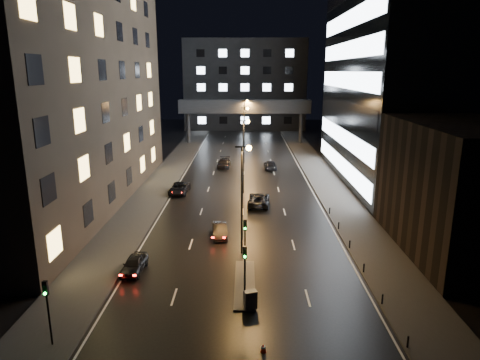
{
  "coord_description": "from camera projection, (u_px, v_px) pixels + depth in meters",
  "views": [
    {
      "loc": [
        0.35,
        -28.74,
        16.44
      ],
      "look_at": [
        -0.33,
        19.77,
        4.0
      ],
      "focal_mm": 32.0,
      "sensor_mm": 36.0,
      "label": 1
    }
  ],
  "objects": [
    {
      "name": "building_right_glass",
      "position": [
        419.0,
        27.0,
        60.86
      ],
      "size": [
        20.0,
        36.0,
        45.0
      ],
      "primitive_type": "cube",
      "color": "black",
      "rests_on": "ground"
    },
    {
      "name": "median_island",
      "position": [
        245.0,
        284.0,
        33.84
      ],
      "size": [
        1.6,
        8.0,
        0.15
      ],
      "primitive_type": "cube",
      "color": "#383533",
      "rests_on": "ground"
    },
    {
      "name": "car_away_d",
      "position": [
        224.0,
        163.0,
        74.67
      ],
      "size": [
        2.27,
        5.25,
        1.51
      ],
      "primitive_type": "imported",
      "rotation": [
        0.0,
        0.0,
        -0.03
      ],
      "color": "black",
      "rests_on": "ground"
    },
    {
      "name": "streetlight_mid_b",
      "position": [
        245.0,
        128.0,
        76.8
      ],
      "size": [
        1.45,
        0.5,
        10.15
      ],
      "color": "black",
      "rests_on": "ground"
    },
    {
      "name": "car_away_b",
      "position": [
        220.0,
        230.0,
        43.52
      ],
      "size": [
        1.84,
        4.17,
        1.33
      ],
      "primitive_type": "imported",
      "rotation": [
        0.0,
        0.0,
        0.11
      ],
      "color": "black",
      "rests_on": "ground"
    },
    {
      "name": "car_toward_a",
      "position": [
        259.0,
        199.0,
        53.62
      ],
      "size": [
        2.96,
        5.71,
        1.54
      ],
      "primitive_type": "imported",
      "rotation": [
        0.0,
        0.0,
        3.07
      ],
      "color": "black",
      "rests_on": "ground"
    },
    {
      "name": "cone_a",
      "position": [
        263.0,
        348.0,
        25.68
      ],
      "size": [
        0.41,
        0.41,
        0.53
      ],
      "primitive_type": "cone",
      "rotation": [
        0.0,
        0.0,
        -0.11
      ],
      "color": "#FF330D",
      "rests_on": "ground"
    },
    {
      "name": "streetlight_mid_a",
      "position": [
        245.0,
        147.0,
        57.43
      ],
      "size": [
        1.45,
        0.5,
        10.15
      ],
      "color": "black",
      "rests_on": "ground"
    },
    {
      "name": "car_away_c",
      "position": [
        179.0,
        188.0,
        58.8
      ],
      "size": [
        2.58,
        5.26,
        1.44
      ],
      "primitive_type": "imported",
      "rotation": [
        0.0,
        0.0,
        -0.04
      ],
      "color": "black",
      "rests_on": "ground"
    },
    {
      "name": "sidewalk_left",
      "position": [
        163.0,
        180.0,
        65.97
      ],
      "size": [
        5.0,
        110.0,
        0.15
      ],
      "primitive_type": "cube",
      "color": "#383533",
      "rests_on": "ground"
    },
    {
      "name": "skybridge",
      "position": [
        245.0,
        107.0,
        97.65
      ],
      "size": [
        30.0,
        3.0,
        10.0
      ],
      "color": "#333335",
      "rests_on": "ground"
    },
    {
      "name": "traffic_signal_near",
      "position": [
        245.0,
        236.0,
        35.5
      ],
      "size": [
        0.28,
        0.34,
        4.4
      ],
      "color": "black",
      "rests_on": "median_island"
    },
    {
      "name": "traffic_signal_far",
      "position": [
        245.0,
        265.0,
        30.17
      ],
      "size": [
        0.28,
        0.34,
        4.4
      ],
      "color": "black",
      "rests_on": "median_island"
    },
    {
      "name": "streetlight_far",
      "position": [
        245.0,
        116.0,
        96.17
      ],
      "size": [
        1.45,
        0.5,
        10.15
      ],
      "color": "black",
      "rests_on": "ground"
    },
    {
      "name": "car_away_a",
      "position": [
        134.0,
        264.0,
        35.86
      ],
      "size": [
        1.8,
        4.07,
        1.36
      ],
      "primitive_type": "imported",
      "rotation": [
        0.0,
        0.0,
        -0.05
      ],
      "color": "black",
      "rests_on": "ground"
    },
    {
      "name": "ground",
      "position": [
        244.0,
        173.0,
        70.66
      ],
      "size": [
        160.0,
        160.0,
        0.0
      ],
      "primitive_type": "plane",
      "color": "black",
      "rests_on": "ground"
    },
    {
      "name": "car_toward_b",
      "position": [
        270.0,
        165.0,
        73.46
      ],
      "size": [
        2.17,
        5.0,
        1.43
      ],
      "primitive_type": "imported",
      "rotation": [
        0.0,
        0.0,
        3.17
      ],
      "color": "black",
      "rests_on": "ground"
    },
    {
      "name": "building_left",
      "position": [
        53.0,
        40.0,
        50.51
      ],
      "size": [
        15.0,
        48.0,
        40.0
      ],
      "primitive_type": "cube",
      "color": "#2D2319",
      "rests_on": "ground"
    },
    {
      "name": "building_right_low",
      "position": [
        461.0,
        189.0,
        38.87
      ],
      "size": [
        10.0,
        18.0,
        12.0
      ],
      "primitive_type": "cube",
      "color": "black",
      "rests_on": "ground"
    },
    {
      "name": "traffic_signal_corner",
      "position": [
        47.0,
        303.0,
        25.53
      ],
      "size": [
        0.28,
        0.34,
        4.4
      ],
      "color": "black",
      "rests_on": "ground"
    },
    {
      "name": "streetlight_near",
      "position": [
        244.0,
        186.0,
        38.05
      ],
      "size": [
        1.45,
        0.5,
        10.15
      ],
      "color": "black",
      "rests_on": "ground"
    },
    {
      "name": "building_far",
      "position": [
        245.0,
        85.0,
        123.74
      ],
      "size": [
        34.0,
        14.0,
        25.0
      ],
      "primitive_type": "cube",
      "color": "#333335",
      "rests_on": "ground"
    },
    {
      "name": "utility_cabinet",
      "position": [
        250.0,
        300.0,
        30.06
      ],
      "size": [
        1.03,
        0.8,
        1.32
      ],
      "primitive_type": "cube",
      "rotation": [
        0.0,
        0.0,
        0.33
      ],
      "color": "#4A4A4C",
      "rests_on": "median_island"
    },
    {
      "name": "bollard_row",
      "position": [
        356.0,
        256.0,
        37.97
      ],
      "size": [
        0.12,
        25.12,
        0.9
      ],
      "color": "black",
      "rests_on": "ground"
    },
    {
      "name": "sidewalk_right",
      "position": [
        325.0,
        180.0,
        65.63
      ],
      "size": [
        5.0,
        110.0,
        0.15
      ],
      "primitive_type": "cube",
      "color": "#383533",
      "rests_on": "ground"
    }
  ]
}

